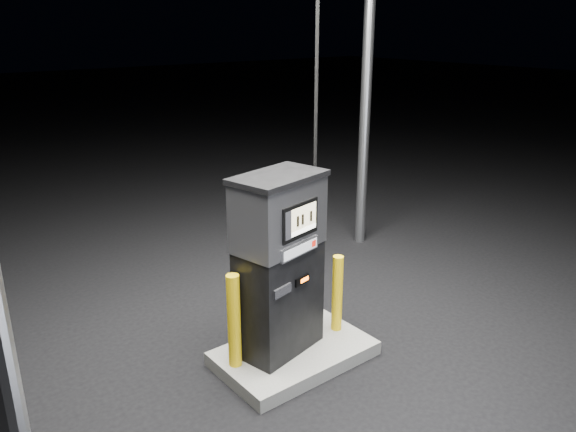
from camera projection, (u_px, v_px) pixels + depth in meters
ground at (294, 359)px, 5.96m from camera, size 80.00×80.00×0.00m
pump_island at (294, 353)px, 5.94m from camera, size 1.60×1.00×0.15m
fuel_dispenser at (279, 263)px, 5.60m from camera, size 1.08×0.74×3.90m
bollard_left at (234, 321)px, 5.46m from camera, size 0.14×0.14×0.98m
bollard_right at (337, 293)px, 6.13m from camera, size 0.14×0.14×0.88m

